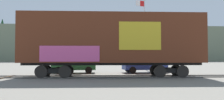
{
  "coord_description": "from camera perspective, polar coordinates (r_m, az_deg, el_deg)",
  "views": [
    {
      "loc": [
        -2.43,
        -16.62,
        1.52
      ],
      "look_at": [
        -0.84,
        2.94,
        2.16
      ],
      "focal_mm": 34.84,
      "sensor_mm": 36.0,
      "label": 1
    }
  ],
  "objects": [
    {
      "name": "ground_plane",
      "position": [
        16.86,
        3.7,
        -7.04
      ],
      "size": [
        260.0,
        260.0,
        0.0
      ],
      "primitive_type": "plane",
      "color": "slate"
    },
    {
      "name": "track",
      "position": [
        16.72,
        -2.66,
        -6.96
      ],
      "size": [
        60.02,
        4.3,
        0.08
      ],
      "color": "#4C4742",
      "rests_on": "ground_plane"
    },
    {
      "name": "freight_car",
      "position": [
        16.72,
        0.11,
        2.69
      ],
      "size": [
        13.66,
        3.42,
        4.99
      ],
      "color": "#5B2B19",
      "rests_on": "ground_plane"
    },
    {
      "name": "flagpole",
      "position": [
        27.73,
        8.21,
        6.2
      ],
      "size": [
        1.24,
        0.5,
        8.88
      ],
      "color": "silver",
      "rests_on": "ground_plane"
    },
    {
      "name": "hillside",
      "position": [
        93.65,
        -3.17,
        0.98
      ],
      "size": [
        140.63,
        42.6,
        17.13
      ],
      "color": "slate",
      "rests_on": "ground_plane"
    },
    {
      "name": "parked_car_green",
      "position": [
        21.06,
        -10.0,
        -3.61
      ],
      "size": [
        4.1,
        2.04,
        1.71
      ],
      "color": "#1E5933",
      "rests_on": "ground_plane"
    },
    {
      "name": "parked_car_blue",
      "position": [
        21.33,
        8.34,
        -3.71
      ],
      "size": [
        4.23,
        2.26,
        1.69
      ],
      "color": "navy",
      "rests_on": "ground_plane"
    }
  ]
}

